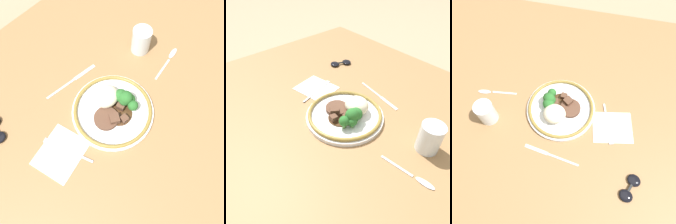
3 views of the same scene
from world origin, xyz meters
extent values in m
plane|color=#998466|center=(0.00, 0.00, 0.00)|extent=(8.00, 8.00, 0.00)
cube|color=olive|center=(0.00, 0.00, 0.02)|extent=(1.36, 1.15, 0.04)
cube|color=silver|center=(-0.23, 0.04, 0.04)|extent=(0.17, 0.15, 0.00)
cylinder|color=white|center=(-0.02, 0.01, 0.05)|extent=(0.26, 0.26, 0.01)
torus|color=olive|center=(-0.02, 0.01, 0.06)|extent=(0.25, 0.25, 0.01)
ellipsoid|color=beige|center=(-0.01, 0.05, 0.08)|extent=(0.08, 0.08, 0.06)
cylinder|color=brown|center=(-0.06, 0.01, 0.06)|extent=(0.08, 0.08, 0.01)
cylinder|color=#472D19|center=(-0.02, -0.01, 0.05)|extent=(0.08, 0.08, 0.00)
cube|color=brown|center=(-0.02, -0.04, 0.06)|extent=(0.02, 0.02, 0.02)
cube|color=brown|center=(-0.04, -0.01, 0.07)|extent=(0.04, 0.04, 0.03)
cube|color=brown|center=(0.01, 0.00, 0.07)|extent=(0.03, 0.03, 0.03)
cylinder|color=#568442|center=(0.03, 0.00, 0.06)|extent=(0.02, 0.02, 0.02)
sphere|color=#286628|center=(0.03, 0.00, 0.09)|extent=(0.04, 0.04, 0.04)
cylinder|color=#568442|center=(0.02, -0.03, 0.06)|extent=(0.01, 0.01, 0.02)
sphere|color=#286628|center=(0.02, -0.03, 0.08)|extent=(0.03, 0.03, 0.03)
cylinder|color=#568442|center=(0.03, 0.02, 0.06)|extent=(0.02, 0.02, 0.01)
sphere|color=#286628|center=(0.03, 0.02, 0.08)|extent=(0.04, 0.04, 0.04)
cylinder|color=#568442|center=(0.02, 0.00, 0.06)|extent=(0.01, 0.01, 0.02)
sphere|color=#286628|center=(0.02, 0.00, 0.08)|extent=(0.04, 0.04, 0.04)
cylinder|color=#568442|center=(0.04, -0.01, 0.06)|extent=(0.01, 0.01, 0.01)
sphere|color=#286628|center=(0.04, -0.01, 0.08)|extent=(0.03, 0.03, 0.03)
cylinder|color=orange|center=(0.24, 0.11, 0.08)|extent=(0.06, 0.06, 0.08)
cylinder|color=silver|center=(0.24, 0.11, 0.08)|extent=(0.07, 0.07, 0.09)
cube|color=silver|center=(-0.20, 0.00, 0.04)|extent=(0.04, 0.10, 0.00)
cube|color=silver|center=(-0.22, 0.08, 0.04)|extent=(0.03, 0.06, 0.00)
cube|color=silver|center=(-0.07, 0.20, 0.04)|extent=(0.12, 0.02, 0.00)
cube|color=silver|center=(0.03, 0.19, 0.04)|extent=(0.09, 0.02, 0.00)
cube|color=silver|center=(0.22, -0.01, 0.04)|extent=(0.10, 0.02, 0.00)
ellipsoid|color=silver|center=(0.30, 0.00, 0.04)|extent=(0.05, 0.02, 0.01)
ellipsoid|color=black|center=(-0.32, 0.22, 0.05)|extent=(0.06, 0.05, 0.01)
ellipsoid|color=black|center=(-0.30, 0.28, 0.05)|extent=(0.06, 0.05, 0.01)
cube|color=black|center=(-0.31, 0.25, 0.05)|extent=(0.02, 0.03, 0.00)
camera|label=1|loc=(-0.23, -0.17, 0.70)|focal=35.00mm
camera|label=2|loc=(0.39, -0.37, 0.55)|focal=35.00mm
camera|label=3|loc=(-0.12, 0.39, 0.80)|focal=35.00mm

